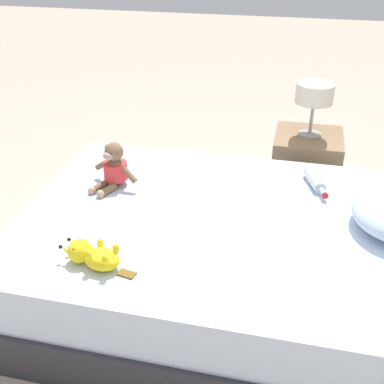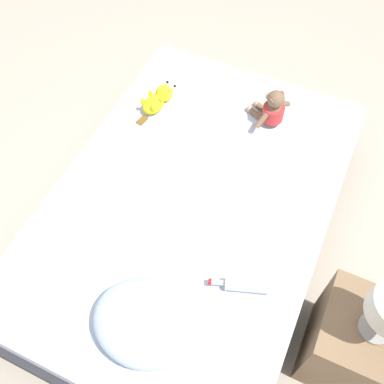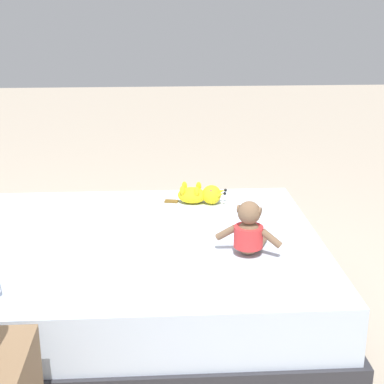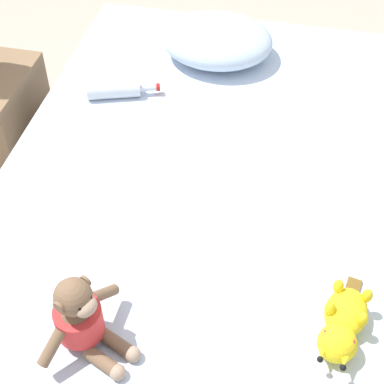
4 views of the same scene
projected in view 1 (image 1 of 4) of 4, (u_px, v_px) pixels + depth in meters
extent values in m
plane|color=#B7A893|center=(232.00, 296.00, 2.45)|extent=(16.00, 16.00, 0.00)
cube|color=#2D2D33|center=(233.00, 279.00, 2.39)|extent=(1.41, 2.08, 0.22)
cube|color=silver|center=(235.00, 241.00, 2.28)|extent=(1.37, 2.02, 0.23)
ellipsoid|color=brown|center=(116.00, 171.00, 2.48)|extent=(0.14, 0.14, 0.15)
cylinder|color=red|center=(116.00, 171.00, 2.48)|extent=(0.16, 0.16, 0.09)
sphere|color=brown|center=(114.00, 152.00, 2.43)|extent=(0.10, 0.10, 0.10)
ellipsoid|color=tan|center=(108.00, 156.00, 2.40)|extent=(0.07, 0.07, 0.04)
sphere|color=black|center=(111.00, 154.00, 2.39)|extent=(0.01, 0.01, 0.01)
sphere|color=black|center=(106.00, 152.00, 2.41)|extent=(0.01, 0.01, 0.01)
cylinder|color=brown|center=(120.00, 152.00, 2.40)|extent=(0.03, 0.02, 0.03)
cylinder|color=brown|center=(107.00, 147.00, 2.45)|extent=(0.03, 0.02, 0.03)
cylinder|color=brown|center=(129.00, 175.00, 2.43)|extent=(0.07, 0.10, 0.08)
cylinder|color=brown|center=(102.00, 165.00, 2.53)|extent=(0.07, 0.10, 0.08)
cylinder|color=brown|center=(108.00, 190.00, 2.43)|extent=(0.11, 0.07, 0.04)
cylinder|color=brown|center=(99.00, 187.00, 2.46)|extent=(0.11, 0.07, 0.04)
sphere|color=tan|center=(100.00, 194.00, 2.39)|extent=(0.04, 0.04, 0.04)
sphere|color=tan|center=(92.00, 191.00, 2.43)|extent=(0.04, 0.04, 0.04)
ellipsoid|color=yellow|center=(102.00, 259.00, 1.90)|extent=(0.14, 0.17, 0.08)
sphere|color=yellow|center=(80.00, 251.00, 1.93)|extent=(0.10, 0.10, 0.10)
cone|color=yellow|center=(67.00, 250.00, 1.92)|extent=(0.04, 0.07, 0.05)
sphere|color=black|center=(61.00, 247.00, 1.93)|extent=(0.02, 0.02, 0.02)
cone|color=yellow|center=(75.00, 243.00, 1.97)|extent=(0.04, 0.07, 0.05)
sphere|color=black|center=(69.00, 239.00, 1.97)|extent=(0.02, 0.02, 0.02)
sphere|color=red|center=(75.00, 250.00, 1.90)|extent=(0.02, 0.02, 0.02)
sphere|color=red|center=(84.00, 241.00, 1.94)|extent=(0.02, 0.02, 0.02)
ellipsoid|color=yellow|center=(88.00, 255.00, 1.86)|extent=(0.03, 0.03, 0.05)
ellipsoid|color=yellow|center=(100.00, 244.00, 1.93)|extent=(0.03, 0.03, 0.05)
ellipsoid|color=yellow|center=(105.00, 260.00, 1.84)|extent=(0.03, 0.03, 0.05)
ellipsoid|color=yellow|center=(116.00, 249.00, 1.90)|extent=(0.03, 0.03, 0.05)
cube|color=brown|center=(127.00, 274.00, 1.88)|extent=(0.05, 0.08, 0.01)
cylinder|color=silver|center=(314.00, 179.00, 2.50)|extent=(0.21, 0.12, 0.06)
cylinder|color=silver|center=(323.00, 192.00, 2.39)|extent=(0.07, 0.04, 0.02)
cylinder|color=red|center=(325.00, 196.00, 2.36)|extent=(0.02, 0.03, 0.03)
cube|color=#846647|center=(305.00, 172.00, 3.10)|extent=(0.41, 0.41, 0.50)
cylinder|color=gray|center=(309.00, 134.00, 2.97)|extent=(0.14, 0.14, 0.01)
cylinder|color=gray|center=(312.00, 118.00, 2.92)|extent=(0.02, 0.02, 0.19)
cylinder|color=beige|center=(315.00, 93.00, 2.84)|extent=(0.22, 0.22, 0.12)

